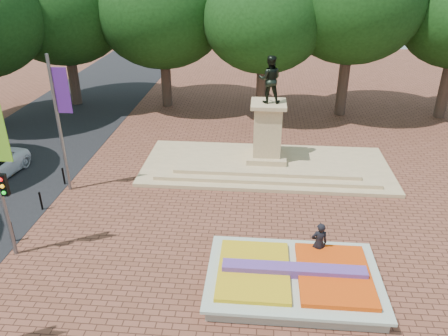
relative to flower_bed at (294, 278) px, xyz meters
The scene contains 5 objects.
ground 2.28m from the flower_bed, 117.19° to the left, with size 90.00×90.00×0.00m, color brown.
flower_bed is the anchor object (origin of this frame).
monument 10.07m from the flower_bed, 95.87° to the left, with size 14.00×6.00×6.40m.
tree_row_back 21.01m from the flower_bed, 86.26° to the left, with size 44.80×8.80×10.43m.
pedestrian 1.90m from the flower_bed, 56.12° to the left, with size 0.66×0.43×1.81m, color black.
Camera 1 is at (-0.43, -14.76, 11.01)m, focal length 35.00 mm.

